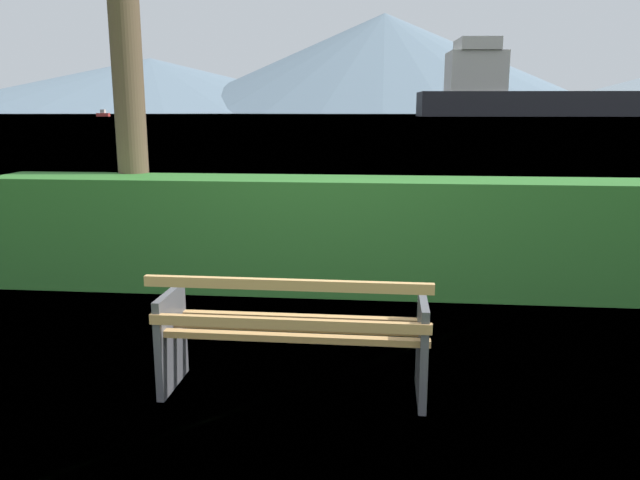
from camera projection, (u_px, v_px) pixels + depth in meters
The scene contains 7 objects.
ground_plane at pixel (295, 390), 4.19m from camera, with size 1400.00×1400.00×0.00m, color #567A38.
water_surface at pixel (382, 115), 304.21m from camera, with size 620.00×620.00×0.00m, color #7A99A8.
park_bench at pixel (293, 334), 4.04m from camera, with size 1.77×0.58×0.87m.
hedge_row at pixel (327, 234), 6.47m from camera, with size 7.13×0.77×1.18m, color #2D6B28.
cargo_ship_large at pixel (549, 95), 204.37m from camera, with size 102.78×23.01×24.93m.
fishing_boat_near at pixel (103, 114), 204.52m from camera, with size 4.64×1.99×2.28m.
distant_hills at pixel (368, 75), 559.16m from camera, with size 893.77×428.11×86.56m.
Camera 1 is at (0.56, -3.85, 1.86)m, focal length 34.57 mm.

